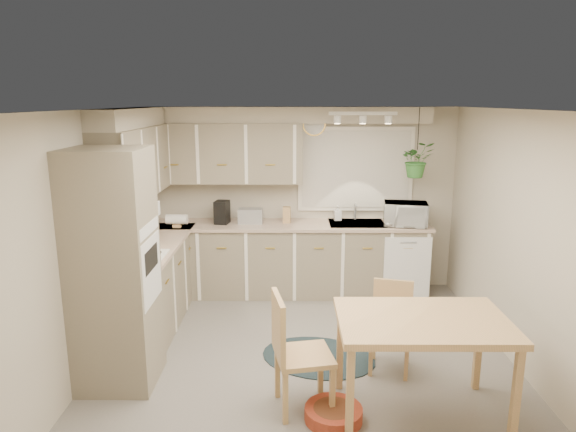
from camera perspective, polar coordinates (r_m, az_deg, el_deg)
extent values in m
plane|color=slate|center=(5.21, 1.97, -15.68)|extent=(4.20, 4.20, 0.00)
plane|color=white|center=(4.59, 2.20, 11.72)|extent=(4.20, 4.20, 0.00)
cube|color=#AEA48F|center=(6.81, 1.55, 1.90)|extent=(4.00, 0.04, 2.40)
cube|color=#AEA48F|center=(2.80, 3.42, -14.56)|extent=(4.00, 0.04, 2.40)
cube|color=#AEA48F|center=(5.11, -20.99, -2.66)|extent=(0.04, 4.20, 2.40)
cube|color=#AEA48F|center=(5.22, 24.62, -2.65)|extent=(0.04, 4.20, 2.40)
cube|color=gray|center=(6.03, -14.76, -7.39)|extent=(0.60, 1.85, 0.90)
cube|color=gray|center=(6.70, -0.15, -4.90)|extent=(3.60, 0.60, 0.90)
cube|color=tan|center=(5.88, -14.92, -3.09)|extent=(0.64, 1.89, 0.04)
cube|color=tan|center=(6.56, -0.16, -1.01)|extent=(3.64, 0.64, 0.04)
cube|color=gray|center=(4.70, -18.76, -5.70)|extent=(0.65, 0.65, 2.10)
cube|color=silver|center=(4.61, -14.98, -5.82)|extent=(0.02, 0.56, 0.58)
cube|color=gray|center=(5.87, -16.39, 5.81)|extent=(0.35, 2.00, 0.75)
cube|color=gray|center=(6.60, -7.17, 6.94)|extent=(2.00, 0.35, 0.75)
cube|color=#AEA48F|center=(5.84, -16.93, 10.43)|extent=(0.30, 2.00, 0.20)
cube|color=#AEA48F|center=(6.54, -0.15, 11.16)|extent=(3.60, 0.30, 0.20)
cube|color=silver|center=(5.34, -16.42, -4.50)|extent=(0.52, 0.58, 0.02)
cube|color=silver|center=(5.24, -16.94, 0.26)|extent=(0.40, 0.60, 0.14)
cube|color=silver|center=(6.76, 7.53, 5.16)|extent=(1.40, 0.02, 1.00)
cube|color=silver|center=(6.77, 7.52, 5.17)|extent=(1.50, 0.02, 1.10)
cube|color=#A1A4A8|center=(6.63, 7.65, -1.16)|extent=(0.70, 0.48, 0.10)
cube|color=silver|center=(6.57, 13.08, -5.82)|extent=(0.58, 0.02, 0.83)
cube|color=silver|center=(6.19, 8.34, 11.22)|extent=(0.80, 0.04, 0.04)
cylinder|color=gold|center=(6.67, 2.91, 10.14)|extent=(0.30, 0.03, 0.30)
cube|color=tan|center=(4.37, 14.47, -15.93)|extent=(1.32, 0.88, 0.83)
cube|color=tan|center=(4.29, 1.80, -14.90)|extent=(0.54, 0.54, 0.99)
cube|color=tan|center=(4.96, 11.34, -12.16)|extent=(0.47, 0.47, 0.83)
ellipsoid|color=black|center=(5.26, 3.38, -15.37)|extent=(1.34, 1.16, 0.01)
cylinder|color=#A23320|center=(4.37, 5.08, -21.06)|extent=(0.59, 0.59, 0.11)
imported|color=silver|center=(6.59, 12.92, 0.49)|extent=(0.57, 0.37, 0.36)
imported|color=silver|center=(6.73, 5.53, -0.15)|extent=(0.11, 0.21, 0.09)
imported|color=#316F2C|center=(6.51, 14.11, 5.67)|extent=(0.44, 0.48, 0.34)
cube|color=black|center=(6.59, -7.34, 0.43)|extent=(0.20, 0.23, 0.29)
cube|color=#A1A4A8|center=(6.58, -4.18, 0.02)|extent=(0.32, 0.19, 0.19)
cube|color=tan|center=(6.59, -0.14, 0.15)|extent=(0.10, 0.10, 0.21)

